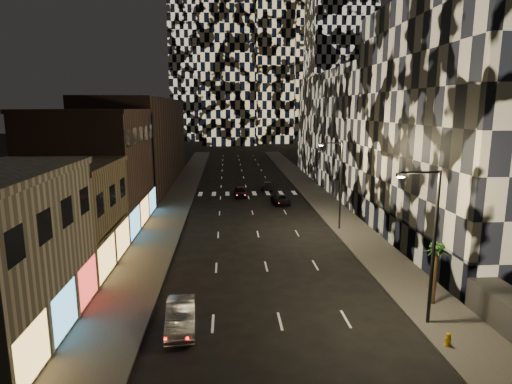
{
  "coord_description": "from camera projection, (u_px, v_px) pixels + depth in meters",
  "views": [
    {
      "loc": [
        -3.06,
        -12.39,
        12.5
      ],
      "look_at": [
        -0.78,
        20.58,
        6.0
      ],
      "focal_mm": 30.0,
      "sensor_mm": 36.0,
      "label": 1
    }
  ],
  "objects": [
    {
      "name": "retail_brown",
      "position": [
        95.0,
        171.0,
        45.23
      ],
      "size": [
        10.0,
        15.0,
        12.0
      ],
      "primitive_type": "cube",
      "color": "#452F27",
      "rests_on": "ground"
    },
    {
      "name": "midrise_right",
      "position": [
        486.0,
        125.0,
        37.96
      ],
      "size": [
        16.0,
        25.0,
        22.0
      ],
      "primitive_type": "cube",
      "color": "#232326",
      "rests_on": "ground"
    },
    {
      "name": "retail_filler_left",
      "position": [
        142.0,
        142.0,
        70.97
      ],
      "size": [
        10.0,
        40.0,
        14.0
      ],
      "primitive_type": "cube",
      "color": "#452F27",
      "rests_on": "ground"
    },
    {
      "name": "streetlight_far",
      "position": [
        339.0,
        179.0,
        43.64
      ],
      "size": [
        2.55,
        0.25,
        9.0
      ],
      "color": "black",
      "rests_on": "sidewalk_right"
    },
    {
      "name": "retail_tan",
      "position": [
        49.0,
        219.0,
        33.38
      ],
      "size": [
        10.0,
        10.0,
        8.0
      ],
      "primitive_type": "cube",
      "color": "olive",
      "rests_on": "ground"
    },
    {
      "name": "streetlight_near",
      "position": [
        430.0,
        237.0,
        24.07
      ],
      "size": [
        2.55,
        0.25,
        9.0
      ],
      "color": "black",
      "rests_on": "sidewalk_right"
    },
    {
      "name": "sidewalk_left",
      "position": [
        180.0,
        194.0,
        63.0
      ],
      "size": [
        4.0,
        120.0,
        0.15
      ],
      "primitive_type": "cube",
      "color": "#47443F",
      "rests_on": "ground"
    },
    {
      "name": "car_silver_parked",
      "position": [
        181.0,
        317.0,
        24.48
      ],
      "size": [
        1.93,
        4.74,
        1.53
      ],
      "primitive_type": "imported",
      "rotation": [
        0.0,
        0.0,
        0.07
      ],
      "color": "#96969B",
      "rests_on": "ground"
    },
    {
      "name": "midrise_base",
      "position": [
        395.0,
        230.0,
        39.27
      ],
      "size": [
        0.6,
        25.0,
        3.0
      ],
      "primitive_type": "cube",
      "color": "#383838",
      "rests_on": "ground"
    },
    {
      "name": "car_dark_rightlane",
      "position": [
        281.0,
        200.0,
        56.36
      ],
      "size": [
        2.41,
        4.48,
        1.2
      ],
      "primitive_type": "imported",
      "rotation": [
        0.0,
        0.0,
        0.1
      ],
      "color": "black",
      "rests_on": "ground"
    },
    {
      "name": "fire_hydrant",
      "position": [
        448.0,
        340.0,
        22.55
      ],
      "size": [
        0.36,
        0.34,
        0.73
      ],
      "rotation": [
        0.0,
        0.0,
        -0.16
      ],
      "color": "#F1A70D",
      "rests_on": "sidewalk_right"
    },
    {
      "name": "curb_right",
      "position": [
        300.0,
        192.0,
        64.21
      ],
      "size": [
        0.2,
        120.0,
        0.15
      ],
      "primitive_type": "cube",
      "color": "#4C4C47",
      "rests_on": "ground"
    },
    {
      "name": "sidewalk_right",
      "position": [
        314.0,
        192.0,
        64.35
      ],
      "size": [
        4.0,
        120.0,
        0.15
      ],
      "primitive_type": "cube",
      "color": "#47443F",
      "rests_on": "ground"
    },
    {
      "name": "car_dark_midlane",
      "position": [
        241.0,
        192.0,
        61.17
      ],
      "size": [
        1.86,
        4.39,
        1.48
      ],
      "primitive_type": "imported",
      "rotation": [
        0.0,
        0.0,
        0.02
      ],
      "color": "black",
      "rests_on": "ground"
    },
    {
      "name": "midrise_filler_right",
      "position": [
        367.0,
        130.0,
        70.15
      ],
      "size": [
        16.0,
        40.0,
        18.0
      ],
      "primitive_type": "cube",
      "color": "#232326",
      "rests_on": "ground"
    },
    {
      "name": "curb_left",
      "position": [
        194.0,
        194.0,
        63.14
      ],
      "size": [
        0.2,
        120.0,
        0.15
      ],
      "primitive_type": "cube",
      "color": "#4C4C47",
      "rests_on": "ground"
    },
    {
      "name": "tower_center_low",
      "position": [
        228.0,
        1.0,
        142.47
      ],
      "size": [
        18.0,
        18.0,
        95.0
      ],
      "primitive_type": "cube",
      "color": "black",
      "rests_on": "ground"
    },
    {
      "name": "car_dark_oncoming",
      "position": [
        268.0,
        186.0,
        66.39
      ],
      "size": [
        2.36,
        4.67,
        1.3
      ],
      "primitive_type": "imported",
      "rotation": [
        0.0,
        0.0,
        3.02
      ],
      "color": "black",
      "rests_on": "ground"
    },
    {
      "name": "palm_tree",
      "position": [
        437.0,
        254.0,
        26.86
      ],
      "size": [
        2.04,
        2.07,
        4.06
      ],
      "color": "#47331E",
      "rests_on": "sidewalk_right"
    }
  ]
}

